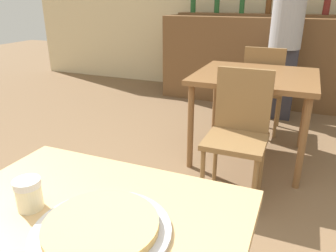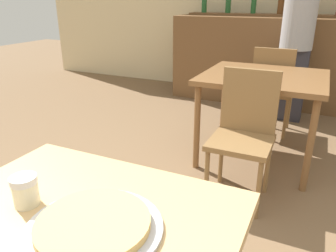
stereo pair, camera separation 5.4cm
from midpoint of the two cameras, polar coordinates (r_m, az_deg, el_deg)
name	(u,v)px [view 1 (the left image)]	position (r m, az deg, el deg)	size (l,w,h in m)	color
dining_table_near	(84,249)	(1.06, -15.93, -19.99)	(0.92, 0.73, 0.74)	tan
dining_table_far	(255,84)	(2.81, 14.37, 7.12)	(0.96, 0.89, 0.75)	brown
bar_counter	(261,61)	(4.56, 15.64, 10.88)	(2.60, 0.56, 1.10)	brown
bar_back_shelf	(267,11)	(4.63, 16.59, 18.65)	(2.39, 0.24, 0.31)	brown
chair_far_side_front	(239,126)	(2.28, 11.56, -0.07)	(0.40, 0.40, 0.89)	olive
chair_far_side_back	(263,85)	(3.44, 15.78, 6.93)	(0.40, 0.40, 0.89)	olive
pizza_tray	(101,228)	(0.95, -13.20, -16.91)	(0.38, 0.38, 0.04)	#B7B7BC
cheese_shaker	(28,195)	(1.09, -24.61, -10.85)	(0.08, 0.08, 0.10)	beige
person_standing	(285,39)	(3.91, 19.37, 14.18)	(0.34, 0.34, 1.68)	#2D2D38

